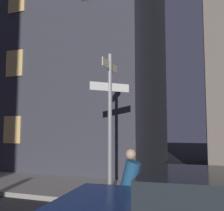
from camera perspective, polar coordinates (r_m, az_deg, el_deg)
The scene contains 4 objects.
sidewalk_kerb at distance 9.16m, azimuth -3.62°, elevation -17.45°, with size 40.00×3.40×0.14m, color gray.
signpost at distance 7.61m, azimuth -0.47°, elevation -1.53°, with size 0.91×1.20×4.09m.
cyclist at distance 5.65m, azimuth 4.61°, elevation -18.16°, with size 1.81×0.38×1.61m.
building_left_block at distance 16.95m, azimuth -10.38°, elevation 13.77°, with size 11.22×8.72×14.99m.
Camera 1 is at (3.51, -0.78, 2.02)m, focal length 42.09 mm.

